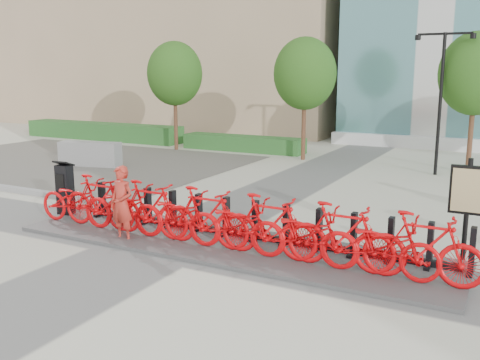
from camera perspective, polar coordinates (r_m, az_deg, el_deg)
The scene contains 26 objects.
ground at distance 11.85m, azimuth -7.73°, elevation -6.52°, with size 120.00×120.00×0.00m, color beige.
gravel_patch at distance 23.45m, azimuth -17.81°, elevation 1.92°, with size 14.00×14.00×0.00m, color #545045.
hedge_a at distance 30.79m, azimuth -14.50°, elevation 5.06°, with size 10.00×1.40×0.90m, color #2A672B.
hedge_b at distance 25.39m, azimuth 0.33°, elevation 3.93°, with size 6.00×1.20×0.70m, color #2A672B.
tree_0 at distance 25.71m, azimuth -6.99°, elevation 11.18°, with size 2.60×2.60×5.10m.
tree_1 at distance 22.65m, azimuth 6.94°, elevation 11.18°, with size 2.60×2.60×5.10m.
tree_2 at distance 21.21m, azimuth 23.84°, elevation 10.32°, with size 2.60×2.60×5.10m.
streetlamp at distance 20.32m, azimuth 20.68°, elevation 9.26°, with size 2.00×0.20×5.00m.
dock_pad at distance 11.41m, azimuth -1.49°, elevation -6.91°, with size 9.60×2.40×0.08m, color #4B4B4B.
dock_rail_posts at distance 11.49m, azimuth 1.50°, elevation -4.36°, with size 8.74×0.50×0.85m, color black, non-canonical shape.
bike_0 at distance 13.28m, azimuth -17.12°, elevation -2.13°, with size 0.74×2.12×1.11m, color red.
bike_1 at distance 12.78m, azimuth -14.84°, elevation -2.24°, with size 0.58×2.05×1.23m, color red.
bike_2 at distance 12.33m, azimuth -12.35°, elevation -2.90°, with size 0.74×2.12×1.11m, color red.
bike_3 at distance 11.87m, azimuth -9.69°, elevation -3.04°, with size 0.58×2.05×1.23m, color red.
bike_4 at distance 11.48m, azimuth -6.82°, elevation -3.78°, with size 0.74×2.12×1.11m, color red.
bike_5 at distance 11.08m, azimuth -3.75°, elevation -3.94°, with size 0.58×2.05×1.23m, color red.
bike_6 at distance 10.75m, azimuth -0.46°, elevation -4.74°, with size 0.74×2.12×1.11m, color red.
bike_7 at distance 10.42m, azimuth 3.04°, elevation -4.92°, with size 0.58×2.05×1.23m, color red.
bike_8 at distance 10.17m, azimuth 6.74°, elevation -5.75°, with size 0.74×2.12×1.11m, color red.
bike_9 at distance 9.93m, azimuth 10.64°, elevation -5.92°, with size 0.58×2.05×1.23m, color red.
bike_10 at distance 9.78m, azimuth 14.69°, elevation -6.76°, with size 0.74×2.12×1.11m, color red.
bike_11 at distance 9.64m, azimuth 18.90°, elevation -6.89°, with size 0.58×2.05×1.23m, color red.
kiosk at distance 14.26m, azimuth -18.17°, elevation -0.84°, with size 0.46×0.40×1.39m.
worker_red at distance 11.80m, azimuth -12.49°, elevation -2.54°, with size 0.61×0.40×1.68m, color red.
jersey_barrier at distance 21.98m, azimuth -15.70°, elevation 2.69°, with size 2.46×0.67×0.95m, color gray.
map_sign at distance 10.95m, azimuth 23.15°, elevation -1.45°, with size 0.67×0.12×2.06m.
Camera 1 is at (6.61, -9.15, 3.60)m, focal length 40.00 mm.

